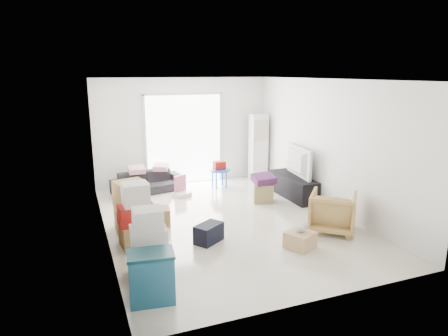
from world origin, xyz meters
TOP-DOWN VIEW (x-y plane):
  - room_shell at (0.00, 0.00)m, footprint 4.98×6.48m
  - sliding_door at (0.00, 2.98)m, footprint 2.10×0.04m
  - ac_tower at (1.95, 2.65)m, footprint 0.45×0.30m
  - tv_console at (2.00, 0.88)m, footprint 0.45×1.52m
  - television at (2.00, 0.88)m, footprint 0.81×1.24m
  - sofa at (-1.06, 2.50)m, footprint 1.77×0.82m
  - pillow_left at (-1.32, 2.47)m, footprint 0.40×0.32m
  - pillow_right at (-0.73, 2.54)m, footprint 0.44×0.40m
  - armchair at (1.62, -1.14)m, footprint 1.07×1.06m
  - storage_bins at (-1.90, -2.24)m, footprint 0.62×0.47m
  - box_stack_a at (-1.80, -1.57)m, footprint 0.55×0.46m
  - box_stack_b at (-1.80, -0.52)m, footprint 0.59×0.57m
  - box_stack_c at (-1.77, 0.26)m, footprint 0.63×0.63m
  - loose_box at (-1.25, 0.31)m, footprint 0.43×0.43m
  - duffel_bag at (-0.64, -0.80)m, footprint 0.58×0.53m
  - ottoman at (1.20, 0.83)m, footprint 0.55×0.55m
  - blanket at (1.20, 0.83)m, footprint 0.50×0.50m
  - kids_table at (0.70, 2.29)m, footprint 0.54×0.54m
  - toy_walker at (-0.40, 1.90)m, footprint 0.45×0.43m
  - wood_crate at (0.68, -1.56)m, footprint 0.55×0.55m
  - plush_bunny at (0.71, -1.56)m, footprint 0.25×0.14m

SIDE VIEW (x-z plane):
  - toy_walker at x=-0.40m, z-range -0.11..0.37m
  - wood_crate at x=0.68m, z-range 0.00..0.28m
  - loose_box at x=-1.25m, z-range 0.00..0.32m
  - duffel_bag at x=-0.64m, z-range 0.00..0.32m
  - ottoman at x=1.20m, z-range 0.00..0.42m
  - tv_console at x=2.00m, z-range 0.00..0.51m
  - storage_bins at x=-1.90m, z-range 0.00..0.66m
  - sofa at x=-1.06m, z-range 0.00..0.66m
  - plush_bunny at x=0.71m, z-range 0.27..0.40m
  - armchair at x=1.62m, z-range 0.00..0.80m
  - box_stack_c at x=-1.77m, z-range -0.01..0.89m
  - box_stack_a at x=-1.80m, z-range -0.05..0.94m
  - box_stack_b at x=-1.80m, z-range -0.07..1.02m
  - kids_table at x=0.70m, z-range 0.14..0.80m
  - blanket at x=1.20m, z-range 0.42..0.56m
  - television at x=2.00m, z-range 0.51..0.66m
  - pillow_right at x=-0.73m, z-range 0.66..0.79m
  - pillow_left at x=-1.32m, z-range 0.66..0.79m
  - ac_tower at x=1.95m, z-range 0.00..1.75m
  - sliding_door at x=0.00m, z-range 0.08..2.41m
  - room_shell at x=0.00m, z-range -0.24..2.94m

